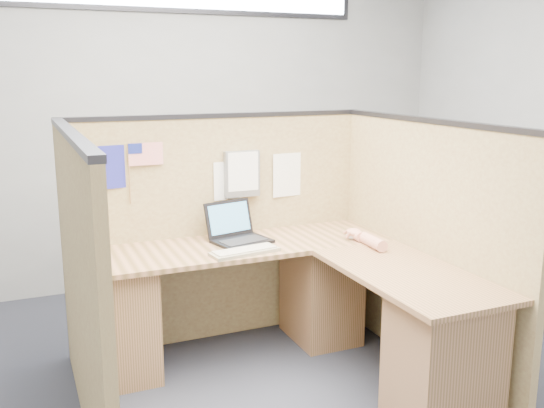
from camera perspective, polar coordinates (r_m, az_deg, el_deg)
name	(u,v)px	position (r m, az deg, el deg)	size (l,w,h in m)	color
floor	(281,402)	(3.53, 0.82, -18.17)	(5.00, 5.00, 0.00)	#21252F
wall_back	(172,120)	(5.19, -9.35, 7.82)	(5.00, 5.00, 0.00)	gray
cubicle_partitions	(252,249)	(3.58, -1.92, -4.26)	(2.06, 1.83, 1.53)	olive
l_desk	(290,312)	(3.66, 1.67, -10.17)	(1.95, 1.75, 0.73)	brown
laptop	(239,231)	(3.90, -3.16, -2.57)	(0.39, 0.39, 0.24)	black
keyboard	(245,251)	(3.63, -2.58, -4.48)	(0.44, 0.20, 0.03)	gray
mouse	(354,236)	(3.96, 7.72, -3.00)	(0.11, 0.07, 0.05)	#B5B5BA
hand_forearm	(367,239)	(3.85, 8.91, -3.26)	(0.11, 0.39, 0.08)	tan
blue_poster	(115,167)	(3.83, -14.55, 3.40)	(0.20, 0.00, 0.27)	navy
american_flag	(142,157)	(3.84, -12.17, 4.39)	(0.22, 0.01, 0.38)	olive
file_holder	(242,174)	(4.02, -2.84, 2.87)	(0.24, 0.05, 0.31)	slate
paper_left	(228,181)	(4.02, -4.16, 2.20)	(0.20, 0.00, 0.25)	white
paper_right	(288,175)	(4.18, 1.54, 2.76)	(0.24, 0.00, 0.30)	white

